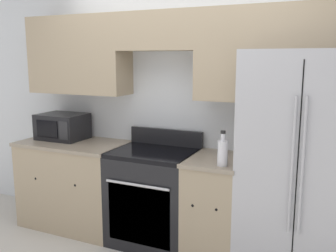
{
  "coord_description": "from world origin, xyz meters",
  "views": [
    {
      "loc": [
        1.39,
        -2.75,
        1.77
      ],
      "look_at": [
        -0.0,
        0.31,
        1.16
      ],
      "focal_mm": 40.0,
      "sensor_mm": 36.0,
      "label": 1
    }
  ],
  "objects_px": {
    "refrigerator": "(301,165)",
    "bottle": "(223,152)",
    "oven_range": "(154,196)",
    "microwave": "(63,126)"
  },
  "relations": [
    {
      "from": "refrigerator",
      "to": "bottle",
      "type": "relative_size",
      "value": 6.35
    },
    {
      "from": "oven_range",
      "to": "bottle",
      "type": "height_order",
      "value": "bottle"
    },
    {
      "from": "bottle",
      "to": "microwave",
      "type": "bearing_deg",
      "value": 171.33
    },
    {
      "from": "microwave",
      "to": "bottle",
      "type": "height_order",
      "value": "bottle"
    },
    {
      "from": "refrigerator",
      "to": "bottle",
      "type": "height_order",
      "value": "refrigerator"
    },
    {
      "from": "oven_range",
      "to": "bottle",
      "type": "bearing_deg",
      "value": -15.87
    },
    {
      "from": "oven_range",
      "to": "bottle",
      "type": "relative_size",
      "value": 3.7
    },
    {
      "from": "refrigerator",
      "to": "bottle",
      "type": "bearing_deg",
      "value": -156.22
    },
    {
      "from": "bottle",
      "to": "oven_range",
      "type": "bearing_deg",
      "value": 164.13
    },
    {
      "from": "refrigerator",
      "to": "bottle",
      "type": "distance_m",
      "value": 0.65
    }
  ]
}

